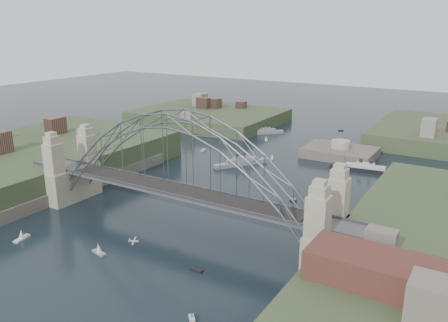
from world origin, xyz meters
TOP-DOWN VIEW (x-y plane):
  - ground at (0.00, 0.00)m, footprint 500.00×500.00m
  - bridge at (0.00, 0.00)m, footprint 84.00×13.80m
  - shore_west at (-57.32, 0.00)m, footprint 50.50×90.00m
  - headland_nw at (-55.00, 95.00)m, footprint 60.00×45.00m
  - fort_island at (12.00, 70.00)m, footprint 22.00×16.00m
  - wharf_shed at (44.00, -14.00)m, footprint 20.00×8.00m
  - naval_cruiser_near at (-10.80, 45.43)m, footprint 11.33×15.99m
  - naval_cruiser_far at (-22.94, 87.08)m, footprint 11.34×11.28m
  - ocean_liner at (23.11, 58.75)m, footprint 20.42×4.99m
  - aeroplane at (5.49, -19.64)m, footprint 1.76×2.66m
  - small_boat_a at (-18.13, 20.00)m, footprint 2.80×2.48m
  - small_boat_b at (14.55, 26.23)m, footprint 1.75×1.07m
  - small_boat_c at (-5.92, -16.85)m, footprint 3.54×1.80m
  - small_boat_d at (22.28, 40.24)m, footprint 0.85×2.31m
  - small_boat_e at (-29.72, 53.13)m, footprint 2.43×4.14m
  - small_boat_f at (-4.98, 55.22)m, footprint 1.22×1.44m
  - small_boat_g at (20.44, -24.26)m, footprint 2.25×2.26m
  - small_boat_h at (-17.48, 76.29)m, footprint 1.92×2.06m
  - small_boat_i at (25.34, 18.36)m, footprint 2.67×1.48m
  - small_boat_j at (-23.35, -20.63)m, footprint 1.94×3.76m
  - small_boat_k at (0.69, 107.24)m, footprint 1.86×1.98m
  - small_boat_l at (-34.79, 24.10)m, footprint 2.14×2.41m
  - small_boat_m at (13.06, -12.53)m, footprint 2.42×0.83m

SIDE VIEW (x-z plane):
  - fort_island at x=12.00m, z-range -5.04..4.36m
  - ground at x=0.00m, z-range 0.00..0.00m
  - small_boat_d at x=22.28m, z-range -0.08..0.38m
  - small_boat_e at x=-29.72m, z-range -0.08..0.38m
  - small_boat_k at x=0.69m, z-range -0.08..0.38m
  - small_boat_m at x=13.06m, z-range -0.08..0.38m
  - small_boat_a at x=-18.13m, z-range -0.43..0.99m
  - small_boat_l at x=-34.79m, z-range -0.43..1.00m
  - small_boat_g at x=20.44m, z-range -0.43..1.00m
  - small_boat_b at x=14.55m, z-range -0.42..1.01m
  - headland_nw at x=-55.00m, z-range -4.00..5.00m
  - small_boat_j at x=-23.35m, z-range -0.53..1.85m
  - small_boat_c at x=-5.92m, z-range -0.49..1.88m
  - naval_cruiser_far at x=-22.94m, z-range -1.63..3.11m
  - ocean_liner at x=23.11m, z-range -1.71..3.25m
  - naval_cruiser_near at x=-10.80m, z-range -1.81..3.43m
  - small_boat_i at x=25.34m, z-range -0.35..2.02m
  - small_boat_h at x=-17.48m, z-range -0.27..2.11m
  - small_boat_f at x=-4.98m, z-range -0.13..2.25m
  - shore_west at x=-57.32m, z-range -4.03..7.97m
  - aeroplane at x=5.49m, z-range 6.58..7.01m
  - wharf_shed at x=44.00m, z-range 8.00..12.00m
  - bridge at x=0.00m, z-range 0.02..24.62m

